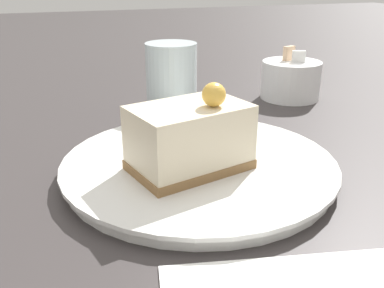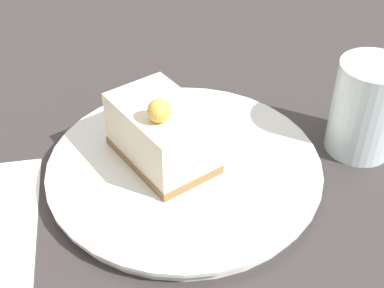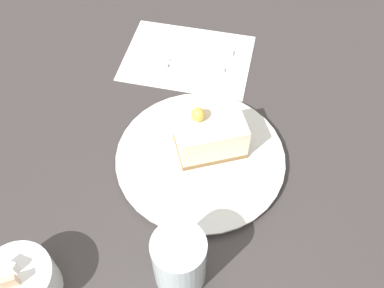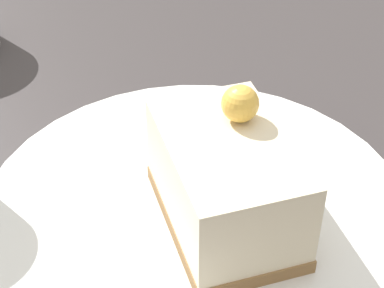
{
  "view_description": "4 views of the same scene",
  "coord_description": "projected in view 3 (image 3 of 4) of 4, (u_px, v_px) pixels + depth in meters",
  "views": [
    {
      "loc": [
        0.34,
        -0.13,
        0.19
      ],
      "look_at": [
        -0.01,
        0.0,
        0.04
      ],
      "focal_mm": 40.0,
      "sensor_mm": 36.0,
      "label": 1
    },
    {
      "loc": [
        0.12,
        0.39,
        0.37
      ],
      "look_at": [
        -0.03,
        0.04,
        0.05
      ],
      "focal_mm": 50.0,
      "sensor_mm": 36.0,
      "label": 2
    },
    {
      "loc": [
        -0.43,
        0.03,
        0.59
      ],
      "look_at": [
        -0.04,
        0.03,
        0.06
      ],
      "focal_mm": 40.0,
      "sensor_mm": 36.0,
      "label": 3
    },
    {
      "loc": [
        -0.06,
        -0.28,
        0.3
      ],
      "look_at": [
        -0.03,
        0.03,
        0.05
      ],
      "focal_mm": 60.0,
      "sensor_mm": 36.0,
      "label": 4
    }
  ],
  "objects": [
    {
      "name": "plate",
      "position": [
        200.0,
        158.0,
        0.7
      ],
      "size": [
        0.28,
        0.28,
        0.02
      ],
      "color": "silver",
      "rests_on": "ground_plane"
    },
    {
      "name": "napkin",
      "position": [
        188.0,
        58.0,
        0.85
      ],
      "size": [
        0.24,
        0.28,
        0.0
      ],
      "rotation": [
        0.0,
        0.0,
        -0.23
      ],
      "color": "white",
      "rests_on": "ground_plane"
    },
    {
      "name": "ground_plane",
      "position": [
        209.0,
        145.0,
        0.73
      ],
      "size": [
        4.0,
        4.0,
        0.0
      ],
      "primitive_type": "plane",
      "color": "#383333"
    },
    {
      "name": "fork",
      "position": [
        177.0,
        64.0,
        0.84
      ],
      "size": [
        0.05,
        0.16,
        0.0
      ],
      "rotation": [
        0.0,
        0.0,
        -0.19
      ],
      "color": "#B2B2B7",
      "rests_on": "napkin"
    },
    {
      "name": "sugar_bowl",
      "position": [
        22.0,
        283.0,
        0.56
      ],
      "size": [
        0.09,
        0.09,
        0.08
      ],
      "color": "white",
      "rests_on": "ground_plane"
    },
    {
      "name": "knife",
      "position": [
        198.0,
        49.0,
        0.86
      ],
      "size": [
        0.04,
        0.17,
        0.0
      ],
      "rotation": [
        0.0,
        0.0,
        -0.19
      ],
      "color": "#B2B2B7",
      "rests_on": "napkin"
    },
    {
      "name": "cake_slice",
      "position": [
        208.0,
        135.0,
        0.68
      ],
      "size": [
        0.09,
        0.12,
        0.08
      ],
      "rotation": [
        0.0,
        0.0,
        0.23
      ],
      "color": "olive",
      "rests_on": "plate"
    },
    {
      "name": "drinking_glass",
      "position": [
        179.0,
        261.0,
        0.56
      ],
      "size": [
        0.07,
        0.07,
        0.1
      ],
      "color": "silver",
      "rests_on": "ground_plane"
    }
  ]
}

